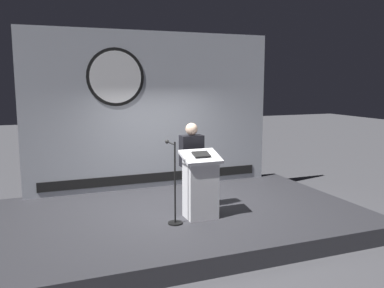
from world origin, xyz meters
TOP-DOWN VIEW (x-y plane):
  - ground_plane at (0.00, 0.00)m, footprint 40.00×40.00m
  - stage_platform at (0.00, 0.00)m, footprint 6.40×4.00m
  - banner_display at (-0.02, 1.85)m, footprint 5.41×0.12m
  - podium at (0.17, -0.43)m, footprint 0.64×0.49m
  - speaker_person at (0.19, 0.05)m, footprint 0.40×0.26m
  - microphone_stand at (-0.35, -0.52)m, footprint 0.24×0.55m

SIDE VIEW (x-z plane):
  - ground_plane at x=0.00m, z-range 0.00..0.00m
  - stage_platform at x=0.00m, z-range 0.00..0.30m
  - microphone_stand at x=-0.35m, z-range 0.09..1.45m
  - podium at x=0.17m, z-range 0.28..1.43m
  - speaker_person at x=0.19m, z-range 0.31..1.90m
  - banner_display at x=-0.02m, z-range 0.30..3.66m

